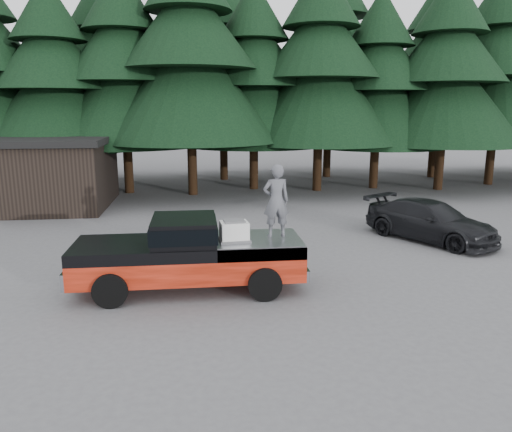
{
  "coord_description": "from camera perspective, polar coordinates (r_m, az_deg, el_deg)",
  "views": [
    {
      "loc": [
        -0.76,
        -12.47,
        4.69
      ],
      "look_at": [
        0.73,
        0.0,
        1.92
      ],
      "focal_mm": 35.0,
      "sensor_mm": 36.0,
      "label": 1
    }
  ],
  "objects": [
    {
      "name": "truck_cab",
      "position": [
        12.85,
        -8.22,
        -1.48
      ],
      "size": [
        1.66,
        1.9,
        0.59
      ],
      "primitive_type": "cube",
      "color": "black",
      "rests_on": "pickup_truck"
    },
    {
      "name": "parked_car",
      "position": [
        18.8,
        19.31,
        -0.51
      ],
      "size": [
        4.19,
        5.16,
        1.4
      ],
      "primitive_type": "imported",
      "rotation": [
        0.0,
        0.0,
        0.55
      ],
      "color": "black",
      "rests_on": "ground"
    },
    {
      "name": "pickup_truck",
      "position": [
        13.11,
        -7.65,
        -5.55
      ],
      "size": [
        6.0,
        2.04,
        1.33
      ],
      "primitive_type": null,
      "color": "red",
      "rests_on": "ground"
    },
    {
      "name": "treeline",
      "position": [
        29.84,
        -4.72,
        18.24
      ],
      "size": [
        60.15,
        16.05,
        17.5
      ],
      "color": "black",
      "rests_on": "ground"
    },
    {
      "name": "ground",
      "position": [
        13.34,
        -3.13,
        -8.16
      ],
      "size": [
        120.0,
        120.0,
        0.0
      ],
      "primitive_type": "plane",
      "color": "#535255",
      "rests_on": "ground"
    },
    {
      "name": "air_compressor",
      "position": [
        12.69,
        -2.5,
        -1.81
      ],
      "size": [
        0.74,
        0.64,
        0.47
      ],
      "primitive_type": "cube",
      "rotation": [
        0.0,
        0.0,
        0.1
      ],
      "color": "silver",
      "rests_on": "pickup_truck"
    },
    {
      "name": "utility_building",
      "position": [
        25.99,
        -25.31,
        4.57
      ],
      "size": [
        8.4,
        6.4,
        3.3
      ],
      "color": "black",
      "rests_on": "ground"
    },
    {
      "name": "man_on_bed",
      "position": [
        12.98,
        2.31,
        1.76
      ],
      "size": [
        0.73,
        0.51,
        1.91
      ],
      "primitive_type": "imported",
      "rotation": [
        0.0,
        0.0,
        3.22
      ],
      "color": "#54565C",
      "rests_on": "pickup_truck"
    }
  ]
}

